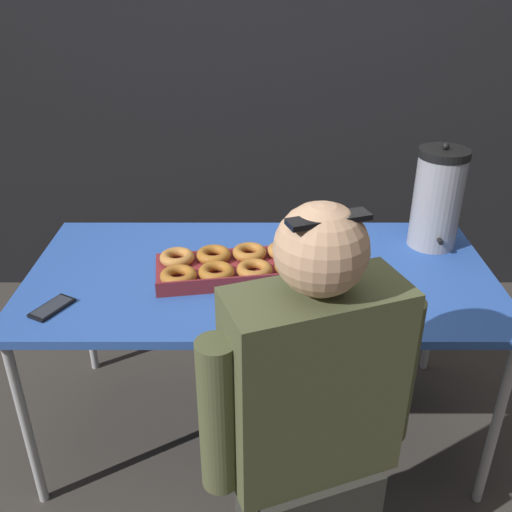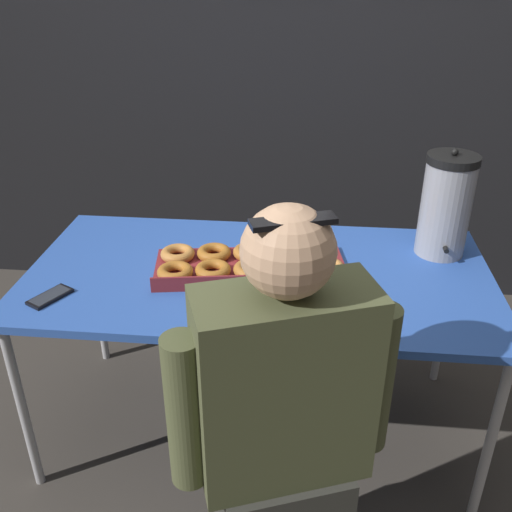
% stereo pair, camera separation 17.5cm
% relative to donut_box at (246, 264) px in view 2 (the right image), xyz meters
% --- Properties ---
extents(ground_plane, '(12.00, 12.00, 0.00)m').
position_rel_donut_box_xyz_m(ground_plane, '(0.05, -0.01, -0.72)').
color(ground_plane, '#3D3833').
extents(back_wall, '(6.00, 0.11, 2.70)m').
position_rel_donut_box_xyz_m(back_wall, '(0.05, 1.15, 0.63)').
color(back_wall, black).
rests_on(back_wall, ground).
extents(folding_table, '(1.58, 0.80, 0.70)m').
position_rel_donut_box_xyz_m(folding_table, '(0.05, -0.01, -0.06)').
color(folding_table, '#2D56B2').
rests_on(folding_table, ground).
extents(donut_box, '(0.69, 0.37, 0.05)m').
position_rel_donut_box_xyz_m(donut_box, '(0.00, 0.00, 0.00)').
color(donut_box, maroon).
rests_on(donut_box, folding_table).
extents(coffee_urn, '(0.18, 0.20, 0.39)m').
position_rel_donut_box_xyz_m(coffee_urn, '(0.68, 0.20, 0.16)').
color(coffee_urn, '#939399').
rests_on(coffee_urn, folding_table).
extents(cell_phone, '(0.12, 0.15, 0.01)m').
position_rel_donut_box_xyz_m(cell_phone, '(-0.59, -0.24, -0.02)').
color(cell_phone, black).
rests_on(cell_phone, folding_table).
extents(person_seated, '(0.54, 0.33, 1.22)m').
position_rel_donut_box_xyz_m(person_seated, '(0.17, -0.64, -0.14)').
color(person_seated, '#33332D').
rests_on(person_seated, ground).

